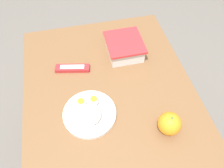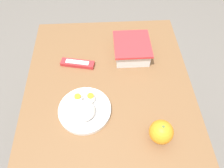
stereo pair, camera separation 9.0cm
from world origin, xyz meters
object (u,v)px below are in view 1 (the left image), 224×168
Objects in this scene: orange_fruit at (170,124)px; rice_plate at (90,113)px; food_container at (124,48)px; candy_bar at (73,68)px.

orange_fruit reaches higher than rice_plate.
rice_plate is (0.30, -0.22, -0.01)m from food_container.
candy_bar is (-0.25, -0.04, -0.01)m from rice_plate.
orange_fruit is 0.30m from rice_plate.
food_container is 0.26m from candy_bar.
orange_fruit reaches higher than food_container.
food_container is 1.15× the size of candy_bar.
rice_plate is at bearing -35.72° from food_container.
orange_fruit is at bearing 7.81° from food_container.
food_container is 0.88× the size of rice_plate.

